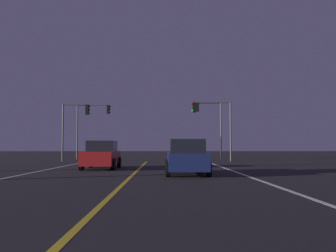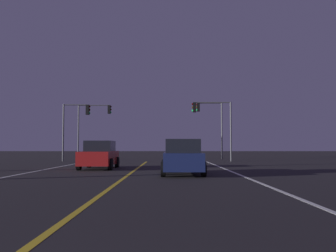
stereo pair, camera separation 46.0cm
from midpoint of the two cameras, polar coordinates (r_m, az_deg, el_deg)
lane_edge_right at (r=13.97m, az=15.40°, el=-8.69°), size 0.16×37.63×0.01m
lane_center_divider at (r=13.58m, az=-7.11°, el=-8.94°), size 0.16×37.63×0.01m
car_lead_same_lane at (r=17.59m, az=3.02°, el=-4.97°), size 2.02×4.30×1.70m
car_oncoming at (r=22.47m, az=-10.13°, el=-4.54°), size 2.02×4.30×1.70m
traffic_light_near_right at (r=33.11m, az=7.32°, el=1.45°), size 3.61×0.36×5.39m
traffic_light_near_left at (r=33.80m, az=-13.81°, el=1.06°), size 2.51×0.36×5.17m
traffic_light_far_right at (r=38.63m, az=6.98°, el=1.32°), size 2.79×0.36×5.99m
traffic_light_far_left at (r=39.09m, az=-11.20°, el=1.14°), size 3.57×0.36×5.75m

